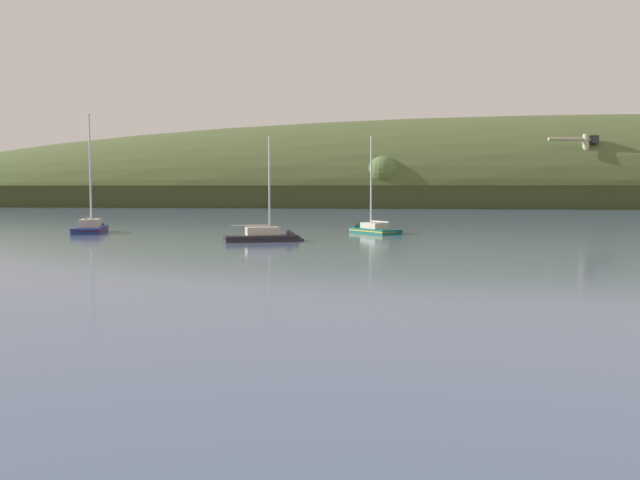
{
  "coord_description": "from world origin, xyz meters",
  "views": [
    {
      "loc": [
        10.96,
        -8.43,
        4.74
      ],
      "look_at": [
        7.98,
        30.0,
        1.99
      ],
      "focal_mm": 40.22,
      "sensor_mm": 36.0,
      "label": 1
    }
  ],
  "objects_px": {
    "dockside_crane": "(584,172)",
    "sailboat_far_left": "(370,232)",
    "sailboat_midwater_white": "(92,231)",
    "sailboat_near_mooring": "(271,239)"
  },
  "relations": [
    {
      "from": "sailboat_midwater_white",
      "to": "sailboat_far_left",
      "type": "xyz_separation_m",
      "value": [
        30.49,
        1.26,
        -0.04
      ]
    },
    {
      "from": "dockside_crane",
      "to": "sailboat_far_left",
      "type": "distance_m",
      "value": 125.32
    },
    {
      "from": "sailboat_midwater_white",
      "to": "dockside_crane",
      "type": "bearing_deg",
      "value": -50.77
    },
    {
      "from": "dockside_crane",
      "to": "sailboat_midwater_white",
      "type": "relative_size",
      "value": 1.32
    },
    {
      "from": "sailboat_near_mooring",
      "to": "dockside_crane",
      "type": "bearing_deg",
      "value": 44.52
    },
    {
      "from": "dockside_crane",
      "to": "sailboat_far_left",
      "type": "height_order",
      "value": "dockside_crane"
    },
    {
      "from": "dockside_crane",
      "to": "sailboat_far_left",
      "type": "bearing_deg",
      "value": 53.23
    },
    {
      "from": "dockside_crane",
      "to": "sailboat_midwater_white",
      "type": "height_order",
      "value": "dockside_crane"
    },
    {
      "from": "sailboat_midwater_white",
      "to": "sailboat_far_left",
      "type": "relative_size",
      "value": 1.22
    },
    {
      "from": "sailboat_far_left",
      "to": "sailboat_near_mooring",
      "type": "bearing_deg",
      "value": 111.67
    }
  ]
}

